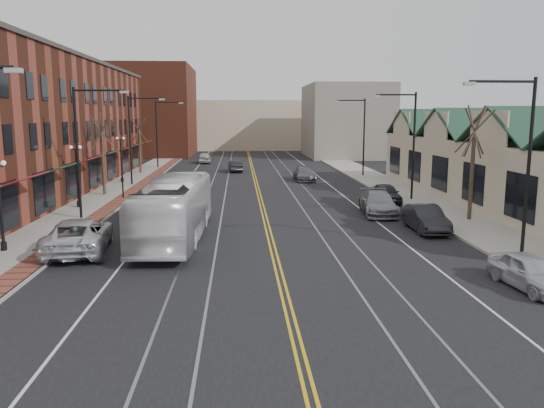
{
  "coord_description": "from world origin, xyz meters",
  "views": [
    {
      "loc": [
        -1.62,
        -17.17,
        6.52
      ],
      "look_at": [
        0.05,
        9.44,
        2.0
      ],
      "focal_mm": 35.0,
      "sensor_mm": 36.0,
      "label": 1
    }
  ],
  "objects": [
    {
      "name": "sidewalk_left",
      "position": [
        -12.0,
        20.0,
        0.07
      ],
      "size": [
        4.0,
        120.0,
        0.15
      ],
      "primitive_type": "cube",
      "color": "gray",
      "rests_on": "ground"
    },
    {
      "name": "distant_car_far",
      "position": [
        -6.27,
        54.79,
        0.74
      ],
      "size": [
        1.97,
        4.42,
        1.48
      ],
      "primitive_type": "imported",
      "rotation": [
        0.0,
        0.0,
        3.19
      ],
      "color": "#ABADB2",
      "rests_on": "ground"
    },
    {
      "name": "building_right",
      "position": [
        18.0,
        20.0,
        2.3
      ],
      "size": [
        8.0,
        36.0,
        4.6
      ],
      "primitive_type": "cube",
      "color": "#C0AD93",
      "rests_on": "ground"
    },
    {
      "name": "transit_bus",
      "position": [
        -5.0,
        10.3,
        1.62
      ],
      "size": [
        3.18,
        11.72,
        3.24
      ],
      "primitive_type": "imported",
      "rotation": [
        0.0,
        0.0,
        3.1
      ],
      "color": "silver",
      "rests_on": "ground"
    },
    {
      "name": "parked_suv",
      "position": [
        -9.3,
        7.99,
        0.83
      ],
      "size": [
        3.51,
        6.27,
        1.66
      ],
      "primitive_type": "imported",
      "rotation": [
        0.0,
        0.0,
        3.27
      ],
      "color": "silver",
      "rests_on": "ground"
    },
    {
      "name": "parked_car_a",
      "position": [
        9.3,
        1.43,
        0.66
      ],
      "size": [
        1.94,
        4.02,
        1.32
      ],
      "primitive_type": "imported",
      "rotation": [
        0.0,
        0.0,
        0.1
      ],
      "color": "#BABDC2",
      "rests_on": "ground"
    },
    {
      "name": "parked_car_c",
      "position": [
        7.5,
        16.66,
        0.76
      ],
      "size": [
        2.64,
        5.4,
        1.51
      ],
      "primitive_type": "imported",
      "rotation": [
        0.0,
        0.0,
        -0.1
      ],
      "color": "slate",
      "rests_on": "ground"
    },
    {
      "name": "streetlight_r_0",
      "position": [
        11.05,
        6.0,
        5.03
      ],
      "size": [
        3.33,
        0.25,
        8.0
      ],
      "color": "black",
      "rests_on": "sidewalk_right"
    },
    {
      "name": "traffic_signal",
      "position": [
        -10.6,
        24.0,
        2.35
      ],
      "size": [
        0.18,
        0.15,
        3.8
      ],
      "color": "black",
      "rests_on": "sidewalk_left"
    },
    {
      "name": "streetlight_l_2",
      "position": [
        -11.05,
        32.0,
        5.03
      ],
      "size": [
        3.33,
        0.25,
        8.0
      ],
      "color": "black",
      "rests_on": "sidewalk_left"
    },
    {
      "name": "tree_right_mid",
      "position": [
        12.5,
        14.0,
        3.75
      ],
      "size": [
        1.9,
        1.46,
        6.93
      ],
      "color": "#382B21",
      "rests_on": "sidewalk_right"
    },
    {
      "name": "tree_left_near",
      "position": [
        -12.5,
        26.0,
        3.51
      ],
      "size": [
        1.78,
        1.37,
        6.48
      ],
      "color": "#382B21",
      "rests_on": "sidewalk_left"
    },
    {
      "name": "tree_left_far",
      "position": [
        -12.5,
        42.0,
        3.28
      ],
      "size": [
        1.66,
        1.28,
        6.02
      ],
      "color": "#382B21",
      "rests_on": "sidewalk_left"
    },
    {
      "name": "backdrop_right",
      "position": [
        15.0,
        65.0,
        5.5
      ],
      "size": [
        12.0,
        16.0,
        11.0
      ],
      "primitive_type": "cube",
      "color": "slate",
      "rests_on": "ground"
    },
    {
      "name": "backdrop_mid",
      "position": [
        0.0,
        85.0,
        4.5
      ],
      "size": [
        22.0,
        14.0,
        9.0
      ],
      "primitive_type": "cube",
      "color": "#C0AD93",
      "rests_on": "ground"
    },
    {
      "name": "parked_car_d",
      "position": [
        9.3,
        21.23,
        0.71
      ],
      "size": [
        1.76,
        4.19,
        1.42
      ],
      "primitive_type": "imported",
      "rotation": [
        0.0,
        0.0,
        -0.02
      ],
      "color": "black",
      "rests_on": "ground"
    },
    {
      "name": "lamppost_l_3",
      "position": [
        -12.8,
        34.0,
        2.2
      ],
      "size": [
        0.84,
        0.28,
        4.27
      ],
      "color": "black",
      "rests_on": "sidewalk_left"
    },
    {
      "name": "sidewalk_right",
      "position": [
        12.0,
        20.0,
        0.07
      ],
      "size": [
        4.0,
        120.0,
        0.15
      ],
      "primitive_type": "cube",
      "color": "gray",
      "rests_on": "ground"
    },
    {
      "name": "backdrop_left",
      "position": [
        -16.0,
        70.0,
        7.0
      ],
      "size": [
        14.0,
        18.0,
        14.0
      ],
      "primitive_type": "cube",
      "color": "brown",
      "rests_on": "ground"
    },
    {
      "name": "building_left",
      "position": [
        -19.0,
        27.0,
        5.5
      ],
      "size": [
        10.0,
        50.0,
        11.0
      ],
      "primitive_type": "cube",
      "color": "brown",
      "rests_on": "ground"
    },
    {
      "name": "parked_car_b",
      "position": [
        8.84,
        11.49,
        0.73
      ],
      "size": [
        1.58,
        4.45,
        1.46
      ],
      "primitive_type": "imported",
      "rotation": [
        0.0,
        0.0,
        -0.01
      ],
      "color": "black",
      "rests_on": "ground"
    },
    {
      "name": "streetlight_r_1",
      "position": [
        11.05,
        22.0,
        5.03
      ],
      "size": [
        3.33,
        0.25,
        8.0
      ],
      "color": "black",
      "rests_on": "sidewalk_right"
    },
    {
      "name": "distant_car_left",
      "position": [
        -2.04,
        43.55,
        0.64
      ],
      "size": [
        1.75,
        4.03,
        1.29
      ],
      "primitive_type": "imported",
      "rotation": [
        0.0,
        0.0,
        3.24
      ],
      "color": "black",
      "rests_on": "ground"
    },
    {
      "name": "streetlight_l_1",
      "position": [
        -11.05,
        16.0,
        5.03
      ],
      "size": [
        3.33,
        0.25,
        8.0
      ],
      "color": "black",
      "rests_on": "sidewalk_left"
    },
    {
      "name": "streetlight_l_3",
      "position": [
        -11.05,
        48.0,
        5.03
      ],
      "size": [
        3.33,
        0.25,
        8.0
      ],
      "color": "black",
      "rests_on": "sidewalk_left"
    },
    {
      "name": "lamppost_l_2",
      "position": [
        -12.8,
        20.0,
        2.2
      ],
      "size": [
        0.84,
        0.28,
        4.27
      ],
      "color": "black",
      "rests_on": "sidewalk_left"
    },
    {
      "name": "streetlight_r_2",
      "position": [
        11.05,
        38.0,
        5.03
      ],
      "size": [
        3.33,
        0.25,
        8.0
      ],
      "color": "black",
      "rests_on": "sidewalk_right"
    },
    {
      "name": "manhole_far",
      "position": [
        -11.2,
        8.0,
        0.16
      ],
      "size": [
        0.6,
        0.6,
        0.02
      ],
      "primitive_type": "cylinder",
      "color": "#592D19",
      "rests_on": "sidewalk_left"
    },
    {
      "name": "ground",
      "position": [
        0.0,
        0.0,
        0.0
      ],
      "size": [
        160.0,
        160.0,
        0.0
      ],
      "primitive_type": "plane",
      "color": "black",
      "rests_on": "ground"
    },
    {
      "name": "lamppost_l_1",
      "position": [
        -12.8,
        8.0,
        2.2
      ],
      "size": [
        0.84,
        0.28,
        4.27
      ],
      "color": "black",
      "rests_on": "sidewalk_left"
    },
    {
      "name": "distant_car_right",
      "position": [
        4.85,
        34.84,
        0.67
      ],
      "size": [
        1.95,
        4.65,
        1.34
      ],
      "primitive_type": "imported",
      "rotation": [
        0.0,
        0.0,
        0.01
      ],
      "color": "slate",
      "rests_on": "ground"
    }
  ]
}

